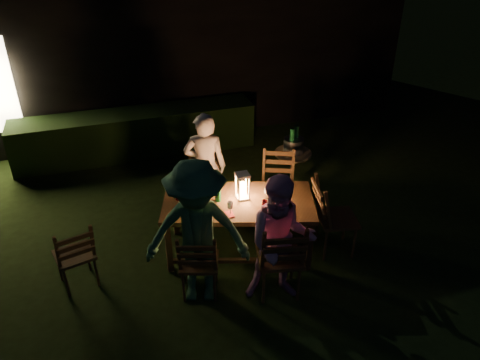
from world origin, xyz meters
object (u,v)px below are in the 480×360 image
object	(u,v)px
dining_table	(239,206)
bottle_bucket_a	(292,144)
bottle_table	(218,191)
ice_bucket	(294,145)
chair_far_left	(206,200)
chair_far_right	(277,198)
side_table	(293,157)
person_house_side	(205,167)
chair_near_left	(200,273)
person_opp_right	(281,241)
chair_near_right	(279,270)
chair_spare	(77,265)
lantern	(243,188)
bottle_bucket_b	(296,141)
chair_end	(334,229)
person_opp_left	(197,234)

from	to	relation	value
dining_table	bottle_bucket_a	distance (m)	1.55
bottle_table	ice_bucket	distance (m)	1.74
chair_far_left	bottle_table	bearing A→B (deg)	97.46
chair_far_right	side_table	world-z (taller)	chair_far_right
person_house_side	side_table	bearing A→B (deg)	-156.81
dining_table	ice_bucket	size ratio (longest dim) A/B	6.80
bottle_bucket_a	chair_near_left	bearing A→B (deg)	-137.93
chair_far_left	person_opp_right	bearing A→B (deg)	112.31
dining_table	chair_near_right	world-z (taller)	chair_near_right
chair_far_left	side_table	world-z (taller)	chair_far_left
chair_spare	bottle_table	bearing A→B (deg)	-10.97
side_table	bottle_bucket_a	distance (m)	0.26
chair_far_right	chair_spare	size ratio (longest dim) A/B	1.07
lantern	side_table	distance (m)	1.55
chair_far_right	bottle_bucket_a	distance (m)	0.84
person_opp_right	bottle_bucket_b	size ratio (longest dim) A/B	4.87
chair_spare	person_house_side	world-z (taller)	person_house_side
person_opp_right	chair_near_right	bearing A→B (deg)	87.58
lantern	chair_end	bearing A→B (deg)	-19.69
ice_bucket	chair_end	bearing A→B (deg)	-90.86
person_house_side	bottle_bucket_a	distance (m)	1.34
dining_table	chair_far_left	world-z (taller)	chair_far_left
side_table	bottle_bucket_b	distance (m)	0.26
lantern	person_opp_right	bearing A→B (deg)	-82.45
chair_near_left	lantern	size ratio (longest dim) A/B	2.75
dining_table	chair_near_right	bearing A→B (deg)	-59.66
chair_near_left	chair_near_right	world-z (taller)	chair_near_right
person_opp_left	lantern	world-z (taller)	person_opp_left
chair_spare	chair_end	bearing A→B (deg)	-20.43
chair_far_left	chair_end	world-z (taller)	chair_end
chair_near_left	chair_far_right	distance (m)	1.84
chair_near_right	chair_far_right	size ratio (longest dim) A/B	1.07
chair_far_right	ice_bucket	world-z (taller)	chair_far_right
bottle_bucket_a	bottle_bucket_b	distance (m)	0.13
chair_near_right	person_opp_left	distance (m)	1.06
person_opp_left	bottle_bucket_b	distance (m)	2.60
lantern	side_table	size ratio (longest dim) A/B	0.47
person_house_side	chair_near_right	bearing A→B (deg)	119.53
chair_spare	lantern	distance (m)	2.15
chair_near_left	bottle_table	xyz separation A→B (m)	(0.42, 0.68, 0.62)
chair_end	person_opp_left	distance (m)	1.95
person_house_side	person_opp_right	bearing A→B (deg)	118.76
chair_near_right	bottle_bucket_a	size ratio (longest dim) A/B	3.40
lantern	chair_far_left	bearing A→B (deg)	107.78
person_house_side	chair_far_right	bearing A→B (deg)	177.19
chair_spare	side_table	distance (m)	3.38
side_table	person_house_side	bearing A→B (deg)	-173.95
person_opp_right	ice_bucket	bearing A→B (deg)	80.20
chair_end	person_opp_left	world-z (taller)	person_opp_left
bottle_bucket_b	chair_near_left	bearing A→B (deg)	-138.10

